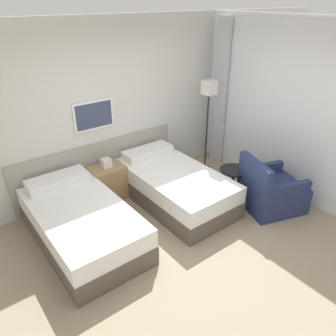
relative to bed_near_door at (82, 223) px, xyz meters
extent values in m
plane|color=gray|center=(1.07, -1.03, -0.27)|extent=(16.00, 16.00, 0.00)
cube|color=silver|center=(1.07, 1.03, 1.08)|extent=(10.00, 0.06, 2.70)
cube|color=gray|center=(0.78, 0.98, 0.17)|extent=(2.78, 0.04, 0.88)
cube|color=white|center=(0.78, 0.98, 1.05)|extent=(0.64, 0.03, 0.44)
cube|color=#333D56|center=(0.78, 0.96, 1.05)|extent=(0.58, 0.01, 0.38)
cube|color=white|center=(3.26, -1.26, 1.08)|extent=(0.06, 4.53, 2.70)
cube|color=silver|center=(3.22, -1.26, 1.05)|extent=(0.03, 4.16, 2.64)
cube|color=#B7BAC1|center=(3.13, 0.65, 1.05)|extent=(0.10, 0.24, 2.64)
cube|color=brown|center=(0.00, -0.03, -0.14)|extent=(1.06, 1.95, 0.28)
cube|color=white|center=(0.00, -0.03, 0.13)|extent=(1.05, 1.93, 0.25)
cube|color=white|center=(0.00, 0.72, 0.32)|extent=(0.85, 0.34, 0.13)
cube|color=brown|center=(1.56, -0.03, -0.14)|extent=(1.06, 1.95, 0.28)
cube|color=white|center=(1.56, -0.03, 0.13)|extent=(1.05, 1.93, 0.25)
cube|color=white|center=(1.56, 0.72, 0.32)|extent=(0.85, 0.34, 0.13)
cube|color=#9E7A51|center=(0.78, 0.72, 0.01)|extent=(0.52, 0.41, 0.56)
cube|color=silver|center=(0.78, 0.72, 0.36)|extent=(0.14, 0.14, 0.14)
cylinder|color=black|center=(2.70, 0.51, -0.26)|extent=(0.24, 0.24, 0.02)
cylinder|color=black|center=(2.70, 0.51, 0.45)|extent=(0.02, 0.02, 1.41)
cube|color=silver|center=(2.70, 0.51, 1.27)|extent=(0.20, 0.20, 0.23)
cylinder|color=black|center=(2.38, -0.48, -0.27)|extent=(0.29, 0.29, 0.01)
cylinder|color=black|center=(2.38, -0.48, -0.03)|extent=(0.05, 0.05, 0.46)
cylinder|color=black|center=(2.38, -0.48, 0.21)|extent=(0.45, 0.45, 0.02)
cube|color=navy|center=(2.64, -1.05, -0.07)|extent=(1.02, 0.96, 0.40)
cube|color=navy|center=(2.29, -0.94, 0.36)|extent=(0.33, 0.73, 0.45)
cube|color=navy|center=(2.54, -1.36, 0.22)|extent=(0.70, 0.31, 0.18)
cube|color=navy|center=(2.74, -0.74, 0.22)|extent=(0.70, 0.31, 0.18)
camera|label=1|loc=(-1.21, -3.44, 2.64)|focal=35.00mm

